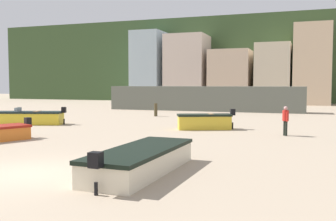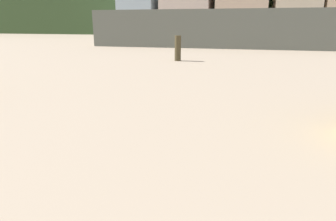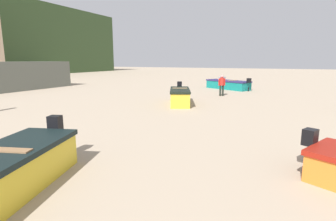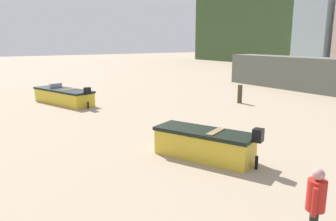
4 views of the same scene
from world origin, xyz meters
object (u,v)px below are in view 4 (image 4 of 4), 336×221
Objects in this scene: boat_yellow_0 at (64,96)px; mooring_post_mid_beach at (240,94)px; boat_yellow_1 at (204,144)px; beach_walker_foreground at (316,203)px.

mooring_post_mid_beach is (5.91, 9.31, 0.10)m from boat_yellow_0.
boat_yellow_1 reaches higher than mooring_post_mid_beach.
boat_yellow_0 is 1.37× the size of boat_yellow_1.
beach_walker_foreground reaches higher than boat_yellow_1.
beach_walker_foreground is at bearing -108.45° from boat_yellow_0.
boat_yellow_0 is 17.24m from beach_walker_foreground.
beach_walker_foreground is (17.24, -0.27, 0.48)m from boat_yellow_0.
mooring_post_mid_beach is at bearing -49.95° from boat_yellow_0.
boat_yellow_0 is 11.03m from mooring_post_mid_beach.
boat_yellow_0 is 12.38m from boat_yellow_1.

